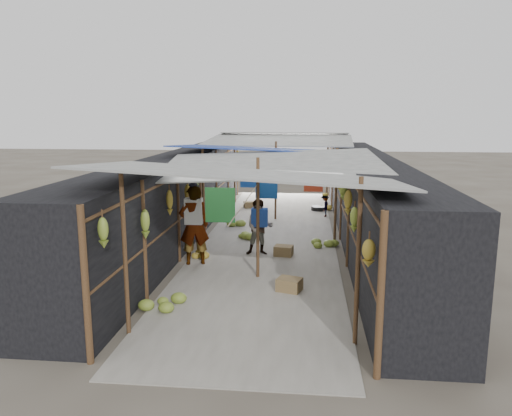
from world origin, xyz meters
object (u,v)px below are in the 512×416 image
(vendor_elderly, at_px, (194,225))
(shopper_blue, at_px, (260,227))
(black_basin, at_px, (319,208))
(crate_near, at_px, (284,251))
(vendor_seated, at_px, (325,206))

(vendor_elderly, distance_m, shopper_blue, 1.75)
(black_basin, bearing_deg, shopper_blue, -105.12)
(crate_near, relative_size, vendor_seated, 0.57)
(shopper_blue, bearing_deg, vendor_elderly, -150.74)
(crate_near, bearing_deg, vendor_elderly, -147.11)
(black_basin, xyz_separation_m, shopper_blue, (-1.60, -5.93, 0.62))
(shopper_blue, height_order, vendor_seated, shopper_blue)
(crate_near, relative_size, vendor_elderly, 0.24)
(crate_near, height_order, vendor_seated, vendor_seated)
(vendor_elderly, relative_size, shopper_blue, 1.33)
(vendor_elderly, height_order, shopper_blue, vendor_elderly)
(shopper_blue, bearing_deg, vendor_seated, 64.92)
(crate_near, distance_m, shopper_blue, 0.84)
(vendor_elderly, xyz_separation_m, vendor_seated, (3.22, 5.81, -0.55))
(black_basin, bearing_deg, crate_near, -99.43)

